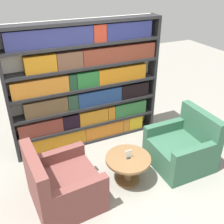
% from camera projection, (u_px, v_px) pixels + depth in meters
% --- Properties ---
extents(ground_plane, '(14.00, 14.00, 0.00)m').
position_uv_depth(ground_plane, '(121.00, 187.00, 3.94)').
color(ground_plane, gray).
extents(bookshelf, '(2.66, 0.30, 2.20)m').
position_uv_depth(bookshelf, '(87.00, 87.00, 4.52)').
color(bookshelf, silver).
rests_on(bookshelf, ground_plane).
extents(armchair_left, '(0.94, 0.96, 0.91)m').
position_uv_depth(armchair_left, '(62.00, 186.00, 3.55)').
color(armchair_left, brown).
rests_on(armchair_left, ground_plane).
extents(armchair_right, '(0.88, 0.90, 0.91)m').
position_uv_depth(armchair_right, '(182.00, 148.00, 4.29)').
color(armchair_right, '#336047').
rests_on(armchair_right, ground_plane).
extents(coffee_table, '(0.68, 0.68, 0.44)m').
position_uv_depth(coffee_table, '(128.00, 164.00, 3.91)').
color(coffee_table, brown).
rests_on(coffee_table, ground_plane).
extents(table_sign, '(0.10, 0.06, 0.13)m').
position_uv_depth(table_sign, '(128.00, 155.00, 3.82)').
color(table_sign, black).
rests_on(table_sign, coffee_table).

